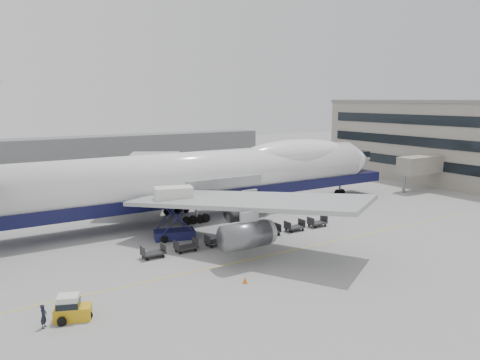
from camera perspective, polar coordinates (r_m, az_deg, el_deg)
ground at (r=54.35m, az=1.88°, el=-6.99°), size 260.00×260.00×0.00m
apron_line at (r=49.74m, az=5.82°, el=-8.64°), size 60.00×0.15×0.01m
hangar at (r=115.25m, az=-22.57°, el=2.99°), size 110.00×8.00×7.00m
airliner at (r=63.41m, az=-3.72°, el=0.65°), size 67.00×55.30×19.98m
catering_truck at (r=53.45m, az=-8.06°, el=-3.57°), size 4.96×3.98×6.00m
baggage_tug at (r=36.98m, az=-19.90°, el=-14.54°), size 2.86×2.21×1.86m
ground_worker at (r=36.46m, az=-22.82°, el=-15.05°), size 0.68×0.75×1.71m
traffic_cone at (r=41.33m, az=0.61°, el=-12.11°), size 0.40×0.40×0.59m
dolly_0 at (r=48.24m, az=-10.55°, el=-8.70°), size 2.30×1.35×1.30m
dolly_1 at (r=49.61m, az=-6.62°, el=-8.07°), size 2.30×1.35×1.30m
dolly_2 at (r=51.21m, az=-2.93°, el=-7.44°), size 2.30×1.35×1.30m
dolly_3 at (r=53.00m, az=0.51°, el=-6.82°), size 2.30×1.35×1.30m
dolly_4 at (r=54.98m, az=3.71°, el=-6.23°), size 2.30×1.35×1.30m
dolly_5 at (r=57.12m, az=6.66°, el=-5.66°), size 2.30×1.35×1.30m
dolly_6 at (r=59.41m, az=9.40°, el=-5.12°), size 2.30×1.35×1.30m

